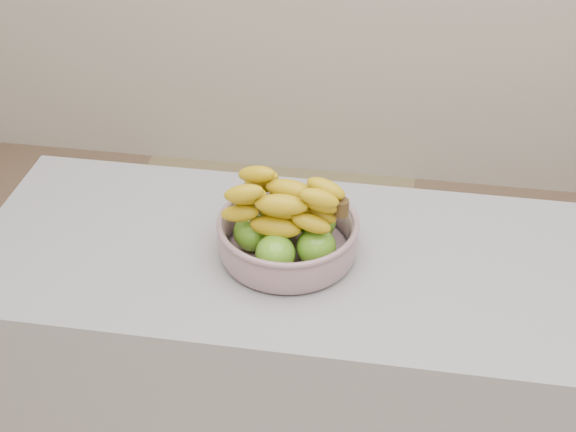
# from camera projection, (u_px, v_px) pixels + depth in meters

# --- Properties ---
(counter) EXTENTS (2.00, 0.60, 0.90)m
(counter) POSITION_uv_depth(u_px,v_px,m) (408.00, 407.00, 1.98)
(counter) COLOR #94969C
(counter) RESTS_ON ground
(fruit_bowl) EXTENTS (0.31, 0.31, 0.19)m
(fruit_bowl) POSITION_uv_depth(u_px,v_px,m) (288.00, 231.00, 1.72)
(fruit_bowl) COLOR #95A3B3
(fruit_bowl) RESTS_ON counter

